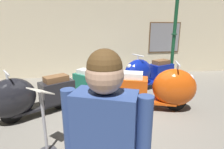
{
  "coord_description": "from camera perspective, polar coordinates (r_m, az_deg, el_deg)",
  "views": [
    {
      "loc": [
        -0.59,
        -3.29,
        1.87
      ],
      "look_at": [
        0.08,
        1.11,
        0.66
      ],
      "focal_mm": 28.08,
      "sensor_mm": 36.0,
      "label": 1
    }
  ],
  "objects": [
    {
      "name": "ground_plane",
      "position": [
        3.84,
        1.32,
        -14.01
      ],
      "size": [
        60.0,
        60.0,
        0.0
      ],
      "primitive_type": "plane",
      "color": "slate"
    },
    {
      "name": "showroom_back_wall",
      "position": [
        6.86,
        -3.83,
        14.92
      ],
      "size": [
        18.0,
        0.24,
        3.68
      ],
      "color": "beige",
      "rests_on": "ground"
    },
    {
      "name": "scooter_0",
      "position": [
        4.06,
        -25.76,
        -6.42
      ],
      "size": [
        1.72,
        1.31,
        1.05
      ],
      "rotation": [
        0.0,
        0.0,
        -2.6
      ],
      "color": "black",
      "rests_on": "ground"
    },
    {
      "name": "scooter_1",
      "position": [
        4.55,
        -2.88,
        -3.1
      ],
      "size": [
        1.47,
        1.42,
        0.97
      ],
      "rotation": [
        0.0,
        0.0,
        -0.75
      ],
      "color": "black",
      "rests_on": "ground"
    },
    {
      "name": "scooter_2",
      "position": [
        4.17,
        15.43,
        -4.37
      ],
      "size": [
        1.91,
        1.1,
        1.12
      ],
      "rotation": [
        0.0,
        0.0,
        -0.33
      ],
      "color": "black",
      "rests_on": "ground"
    },
    {
      "name": "scooter_3",
      "position": [
        5.47,
        10.82,
        0.44
      ],
      "size": [
        1.86,
        1.19,
        1.1
      ],
      "rotation": [
        0.0,
        0.0,
        -2.73
      ],
      "color": "black",
      "rests_on": "ground"
    },
    {
      "name": "lamppost",
      "position": [
        6.1,
        19.78,
        14.21
      ],
      "size": [
        0.32,
        0.32,
        3.15
      ],
      "color": "#144728",
      "rests_on": "ground"
    },
    {
      "name": "info_stanchion",
      "position": [
        2.88,
        -21.09,
        -15.66
      ],
      "size": [
        0.39,
        0.38,
        1.07
      ],
      "color": "#333338",
      "rests_on": "ground"
    }
  ]
}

